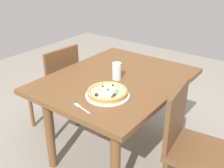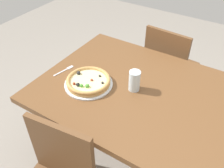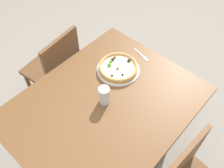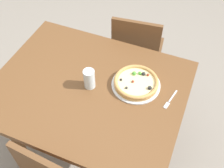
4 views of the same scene
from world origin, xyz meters
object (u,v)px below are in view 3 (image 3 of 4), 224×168
Objects in this scene: chair_near at (56,68)px; plate at (118,70)px; pizza at (118,67)px; dining_table at (105,112)px; drinking_glass at (104,95)px; fork at (142,56)px.

chair_near reaches higher than plate.
pizza reaches higher than plate.
chair_near is (-0.11, -0.70, -0.16)m from dining_table.
drinking_glass is (0.27, 0.12, 0.06)m from plate.
chair_near is 3.11× the size of pizza.
dining_table is 0.34m from pizza.
drinking_glass is (0.27, 0.12, 0.04)m from pizza.
drinking_glass is (0.51, 0.08, 0.07)m from fork.
dining_table is 4.31× the size of pizza.
plate reaches higher than dining_table.
fork reaches higher than dining_table.
pizza is at bearing -109.77° from plate.
plate is 0.24m from fork.
plate is at bearing 70.23° from pizza.
pizza is (-0.17, 0.57, 0.29)m from chair_near.
plate reaches higher than fork.
dining_table is 1.38× the size of chair_near.
plate is (-0.28, -0.13, 0.11)m from dining_table.
pizza reaches higher than dining_table.
fork is at bearing -171.33° from drinking_glass.
chair_near is 2.83× the size of plate.
dining_table is 0.33m from plate.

